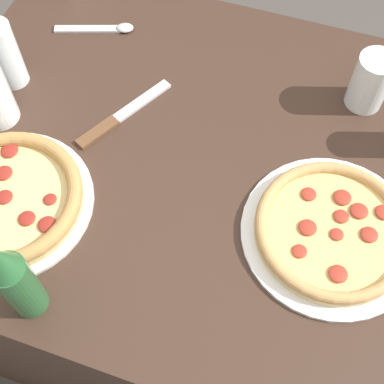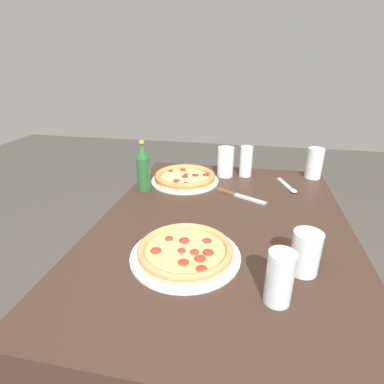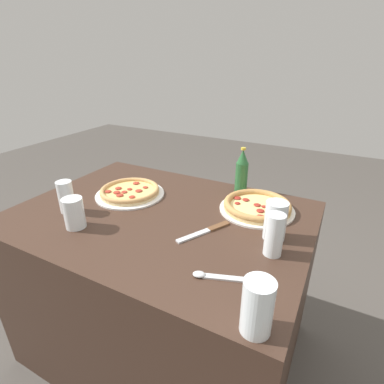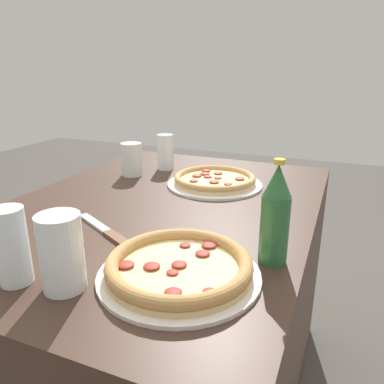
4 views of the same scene
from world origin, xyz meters
name	(u,v)px [view 4 (image 4 of 4)]	position (x,y,z in m)	size (l,w,h in m)	color
table	(165,313)	(0.00, 0.00, 0.38)	(1.21, 0.87, 0.77)	#3D281E
pizza_pepperoni	(215,180)	(0.22, -0.09, 0.78)	(0.32, 0.32, 0.04)	white
pizza_veggie	(179,267)	(-0.35, -0.21, 0.79)	(0.31, 0.31, 0.04)	silver
glass_cola	(165,153)	(0.35, 0.16, 0.83)	(0.06, 0.06, 0.14)	white
glass_mango_juice	(132,160)	(0.23, 0.24, 0.82)	(0.08, 0.08, 0.12)	white
glass_lemonade	(12,248)	(-0.48, 0.06, 0.84)	(0.06, 0.06, 0.15)	white
glass_iced_tea	(62,256)	(-0.46, -0.04, 0.83)	(0.08, 0.08, 0.14)	white
beer_bottle	(275,216)	(-0.22, -0.37, 0.87)	(0.06, 0.06, 0.22)	#286033
knife	(105,230)	(-0.23, 0.04, 0.77)	(0.13, 0.22, 0.01)	brown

